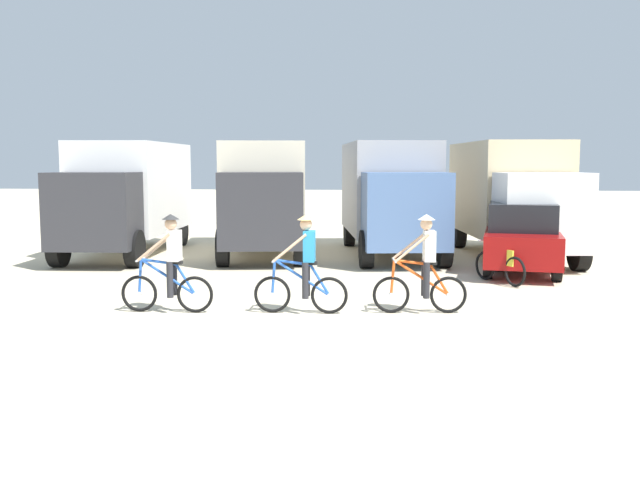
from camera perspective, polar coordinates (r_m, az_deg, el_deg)
ground_plane at (r=11.82m, az=-0.96°, el=-7.12°), size 120.00×120.00×0.00m
box_truck_avon_van at (r=21.82m, az=-15.39°, el=3.78°), size 2.69×6.85×3.35m
box_truck_cream_rv at (r=21.29m, az=-4.66°, el=3.93°), size 3.31×7.02×3.35m
box_truck_grey_hauler at (r=21.03m, az=5.74°, el=3.89°), size 3.24×7.00×3.35m
box_truck_tan_camper at (r=21.17m, az=15.28°, el=3.72°), size 3.01×6.95×3.35m
sedan_parked at (r=18.31m, az=16.08°, el=0.21°), size 2.42×4.43×1.76m
cyclist_orange_shirt at (r=13.14m, az=-12.14°, el=-2.15°), size 1.73×0.52×1.82m
cyclist_cowboy_hat at (r=12.76m, az=-1.33°, el=-2.26°), size 1.73×0.52×1.82m
cyclist_near_camera at (r=12.92m, az=8.41°, el=-2.22°), size 1.73×0.52×1.82m
bicycle_spare at (r=16.53m, az=14.39°, el=-2.06°), size 0.93×1.52×0.97m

